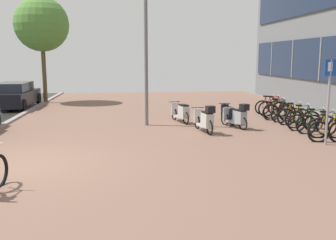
# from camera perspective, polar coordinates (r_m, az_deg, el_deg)

# --- Properties ---
(ground) EXTENTS (21.00, 40.00, 0.13)m
(ground) POSITION_cam_1_polar(r_m,az_deg,el_deg) (10.09, -12.68, -6.60)
(ground) COLOR #262721
(bicycle_rack_00) EXTENTS (1.39, 0.48, 1.01)m
(bicycle_rack_00) POSITION_cam_1_polar(r_m,az_deg,el_deg) (13.29, 23.11, -1.60)
(bicycle_rack_00) COLOR black
(bicycle_rack_00) RESTS_ON ground
(bicycle_rack_01) EXTENTS (1.37, 0.48, 1.02)m
(bicycle_rack_01) POSITION_cam_1_polar(r_m,az_deg,el_deg) (13.94, 22.93, -1.09)
(bicycle_rack_01) COLOR black
(bicycle_rack_01) RESTS_ON ground
(bicycle_rack_02) EXTENTS (1.37, 0.57, 1.01)m
(bicycle_rack_02) POSITION_cam_1_polar(r_m,az_deg,el_deg) (14.42, 21.45, -0.67)
(bicycle_rack_02) COLOR black
(bicycle_rack_02) RESTS_ON ground
(bicycle_rack_03) EXTENTS (1.23, 0.50, 0.93)m
(bicycle_rack_03) POSITION_cam_1_polar(r_m,az_deg,el_deg) (14.90, 19.94, -0.37)
(bicycle_rack_03) COLOR black
(bicycle_rack_03) RESTS_ON ground
(bicycle_rack_04) EXTENTS (1.34, 0.47, 1.00)m
(bicycle_rack_04) POSITION_cam_1_polar(r_m,az_deg,el_deg) (15.52, 19.63, 0.09)
(bicycle_rack_04) COLOR black
(bicycle_rack_04) RESTS_ON ground
(bicycle_rack_05) EXTENTS (1.31, 0.55, 1.00)m
(bicycle_rack_05) POSITION_cam_1_polar(r_m,az_deg,el_deg) (16.03, 18.49, 0.45)
(bicycle_rack_05) COLOR black
(bicycle_rack_05) RESTS_ON ground
(bicycle_rack_06) EXTENTS (1.27, 0.58, 0.95)m
(bicycle_rack_06) POSITION_cam_1_polar(r_m,az_deg,el_deg) (16.56, 17.52, 0.72)
(bicycle_rack_06) COLOR black
(bicycle_rack_06) RESTS_ON ground
(bicycle_rack_07) EXTENTS (1.37, 0.56, 1.02)m
(bicycle_rack_07) POSITION_cam_1_polar(r_m,az_deg,el_deg) (17.06, 16.39, 1.10)
(bicycle_rack_07) COLOR black
(bicycle_rack_07) RESTS_ON ground
(bicycle_rack_08) EXTENTS (1.36, 0.48, 0.99)m
(bicycle_rack_08) POSITION_cam_1_polar(r_m,az_deg,el_deg) (17.69, 16.22, 1.35)
(bicycle_rack_08) COLOR black
(bicycle_rack_08) RESTS_ON ground
(bicycle_rack_09) EXTENTS (1.42, 0.48, 1.03)m
(bicycle_rack_09) POSITION_cam_1_polar(r_m,az_deg,el_deg) (18.25, 15.61, 1.67)
(bicycle_rack_09) COLOR black
(bicycle_rack_09) RESTS_ON ground
(bicycle_rack_10) EXTENTS (1.30, 0.50, 0.98)m
(bicycle_rack_10) POSITION_cam_1_polar(r_m,az_deg,el_deg) (18.81, 14.95, 1.87)
(bicycle_rack_10) COLOR black
(bicycle_rack_10) RESTS_ON ground
(scooter_near) EXTENTS (0.73, 1.77, 0.84)m
(scooter_near) POSITION_cam_1_polar(r_m,az_deg,el_deg) (15.89, 2.04, 1.12)
(scooter_near) COLOR black
(scooter_near) RESTS_ON ground
(scooter_mid) EXTENTS (0.52, 1.81, 0.79)m
(scooter_mid) POSITION_cam_1_polar(r_m,az_deg,el_deg) (15.87, 9.28, 0.81)
(scooter_mid) COLOR black
(scooter_mid) RESTS_ON ground
(scooter_far) EXTENTS (0.63, 1.83, 1.07)m
(scooter_far) POSITION_cam_1_polar(r_m,az_deg,el_deg) (13.80, 5.65, 0.04)
(scooter_far) COLOR black
(scooter_far) RESTS_ON ground
(scooter_extra) EXTENTS (0.84, 1.61, 1.02)m
(scooter_extra) POSITION_cam_1_polar(r_m,az_deg,el_deg) (14.85, 10.38, 0.51)
(scooter_extra) COLOR black
(scooter_extra) RESTS_ON ground
(parked_car_far) EXTENTS (1.90, 4.37, 1.37)m
(parked_car_far) POSITION_cam_1_polar(r_m,az_deg,el_deg) (22.29, -22.08, 3.46)
(parked_car_far) COLOR black
(parked_car_far) RESTS_ON ground
(parking_sign) EXTENTS (0.40, 0.07, 2.66)m
(parking_sign) POSITION_cam_1_polar(r_m,az_deg,el_deg) (12.68, 23.10, 3.76)
(parking_sign) COLOR gray
(parking_sign) RESTS_ON ground
(lamp_post) EXTENTS (0.20, 0.52, 5.86)m
(lamp_post) POSITION_cam_1_polar(r_m,az_deg,el_deg) (15.13, -3.34, 11.43)
(lamp_post) COLOR slate
(lamp_post) RESTS_ON ground
(street_tree) EXTENTS (3.18, 3.18, 6.22)m
(street_tree) POSITION_cam_1_polar(r_m,az_deg,el_deg) (24.12, -18.51, 13.48)
(street_tree) COLOR brown
(street_tree) RESTS_ON ground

